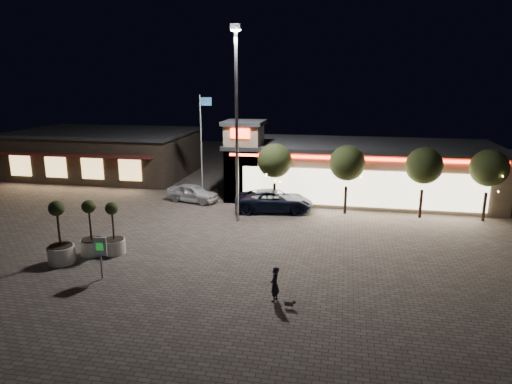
% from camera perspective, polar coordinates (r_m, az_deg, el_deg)
% --- Properties ---
extents(ground, '(90.00, 90.00, 0.00)m').
position_cam_1_polar(ground, '(23.89, -11.54, -8.93)').
color(ground, '#695E55').
rests_on(ground, ground).
extents(retail_building, '(20.40, 8.40, 6.10)m').
position_cam_1_polar(retail_building, '(36.71, 12.02, 2.78)').
color(retail_building, gray).
rests_on(retail_building, ground).
extents(restaurant_building, '(16.40, 11.00, 4.30)m').
position_cam_1_polar(restaurant_building, '(46.72, -18.32, 4.70)').
color(restaurant_building, '#382D23').
rests_on(restaurant_building, ground).
extents(floodlight_pole, '(0.60, 0.40, 12.38)m').
position_cam_1_polar(floodlight_pole, '(29.09, -2.45, 9.74)').
color(floodlight_pole, gray).
rests_on(floodlight_pole, ground).
extents(flagpole, '(0.95, 0.10, 8.00)m').
position_cam_1_polar(flagpole, '(35.17, -6.74, 6.69)').
color(flagpole, white).
rests_on(flagpole, ground).
extents(string_tree_a, '(2.42, 2.42, 4.79)m').
position_cam_1_polar(string_tree_a, '(32.08, 2.35, 3.92)').
color(string_tree_a, '#332319').
rests_on(string_tree_a, ground).
extents(string_tree_b, '(2.42, 2.42, 4.79)m').
position_cam_1_polar(string_tree_b, '(31.73, 11.33, 3.54)').
color(string_tree_b, '#332319').
rests_on(string_tree_b, ground).
extents(string_tree_c, '(2.42, 2.42, 4.79)m').
position_cam_1_polar(string_tree_c, '(32.16, 20.28, 3.08)').
color(string_tree_c, '#332319').
rests_on(string_tree_c, ground).
extents(string_tree_d, '(2.42, 2.42, 4.79)m').
position_cam_1_polar(string_tree_d, '(33.04, 27.13, 2.67)').
color(string_tree_d, '#332319').
rests_on(string_tree_d, ground).
extents(pickup_truck, '(5.84, 3.36, 1.53)m').
position_cam_1_polar(pickup_truck, '(32.32, 2.25, -1.08)').
color(pickup_truck, black).
rests_on(pickup_truck, ground).
extents(white_sedan, '(4.31, 2.55, 1.37)m').
position_cam_1_polar(white_sedan, '(35.08, -7.92, -0.12)').
color(white_sedan, silver).
rests_on(white_sedan, ground).
extents(pedestrian, '(0.48, 0.62, 1.53)m').
position_cam_1_polar(pedestrian, '(19.64, 2.35, -11.44)').
color(pedestrian, black).
rests_on(pedestrian, ground).
extents(dog, '(0.47, 0.17, 0.25)m').
position_cam_1_polar(dog, '(19.31, 4.35, -13.66)').
color(dog, '#59514C').
rests_on(dog, ground).
extents(planter_left, '(1.17, 1.17, 2.87)m').
position_cam_1_polar(planter_left, '(25.74, -17.33, -5.48)').
color(planter_left, silver).
rests_on(planter_left, ground).
extents(planter_mid, '(1.34, 1.34, 3.30)m').
position_cam_1_polar(planter_mid, '(25.36, -23.26, -5.98)').
color(planter_mid, silver).
rests_on(planter_mid, ground).
extents(planter_right, '(1.23, 1.23, 3.03)m').
position_cam_1_polar(planter_right, '(25.95, -19.88, -5.41)').
color(planter_right, silver).
rests_on(planter_right, ground).
extents(valet_sign, '(0.67, 0.09, 2.05)m').
position_cam_1_polar(valet_sign, '(22.61, -18.90, -6.88)').
color(valet_sign, gray).
rests_on(valet_sign, ground).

